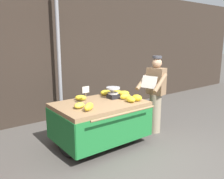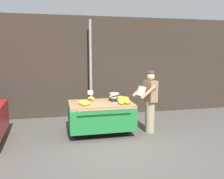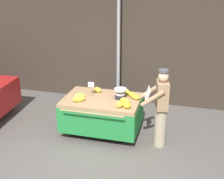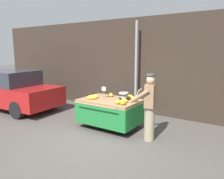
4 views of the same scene
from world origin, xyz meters
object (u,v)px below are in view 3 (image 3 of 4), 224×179
banana_bunch_5 (132,95)px  banana_bunch_8 (127,105)px  weighing_scale (120,94)px  banana_bunch_6 (135,97)px  banana_cart (102,107)px  banana_bunch_0 (120,104)px  banana_bunch_3 (98,90)px  street_pole (118,48)px  banana_bunch_4 (125,100)px  price_sign (91,86)px  banana_bunch_2 (125,91)px  banana_bunch_1 (79,99)px  vendor_person (161,108)px  banana_bunch_7 (80,96)px

banana_bunch_5 → banana_bunch_8: bearing=-88.9°
weighing_scale → banana_bunch_6: 0.34m
banana_cart → banana_bunch_0: (0.49, -0.34, 0.28)m
banana_bunch_5 → banana_bunch_3: bearing=172.8°
street_pole → banana_bunch_3: 1.51m
banana_cart → banana_bunch_4: banana_bunch_4 is taller
price_sign → banana_bunch_2: bearing=26.2°
banana_bunch_2 → banana_bunch_5: (0.19, -0.16, -0.00)m
weighing_scale → banana_bunch_5: 0.29m
banana_bunch_4 → banana_bunch_3: bearing=148.2°
banana_bunch_2 → banana_bunch_8: (0.20, -0.76, 0.01)m
banana_bunch_3 → banana_bunch_8: 1.11m
banana_cart → banana_bunch_6: bearing=12.1°
banana_bunch_8 → weighing_scale: bearing=118.4°
banana_bunch_1 → vendor_person: bearing=3.1°
weighing_scale → banana_bunch_8: (0.24, -0.45, -0.05)m
banana_bunch_3 → banana_bunch_5: size_ratio=0.92×
weighing_scale → banana_bunch_3: 0.67m
banana_bunch_2 → banana_bunch_3: (-0.65, -0.05, -0.00)m
banana_bunch_2 → banana_bunch_7: banana_bunch_2 is taller
banana_bunch_4 → weighing_scale: bearing=125.2°
street_pole → vendor_person: 2.46m
banana_bunch_6 → banana_bunch_5: bearing=135.4°
banana_bunch_5 → banana_bunch_2: bearing=140.6°
banana_bunch_2 → banana_bunch_5: 0.25m
banana_cart → weighing_scale: (0.40, 0.10, 0.34)m
banana_cart → banana_bunch_8: size_ratio=8.52×
banana_bunch_1 → banana_bunch_3: banana_bunch_1 is taller
weighing_scale → banana_bunch_0: (0.09, -0.44, -0.06)m
banana_bunch_6 → banana_bunch_0: bearing=-116.2°
banana_bunch_1 → banana_bunch_2: bearing=39.3°
banana_bunch_4 → banana_bunch_1: bearing=-168.9°
banana_cart → banana_bunch_5: bearing=21.8°
banana_bunch_5 → banana_cart: bearing=-158.2°
banana_bunch_1 → banana_bunch_4: bearing=11.1°
street_pole → banana_bunch_5: 1.73m
banana_cart → banana_bunch_1: 0.60m
banana_bunch_4 → price_sign: bearing=168.1°
banana_bunch_1 → banana_bunch_6: banana_bunch_1 is taller
banana_bunch_3 → banana_bunch_6: 0.97m
vendor_person → banana_bunch_4: bearing=172.9°
street_pole → banana_bunch_1: bearing=-101.3°
banana_cart → banana_bunch_4: 0.63m
price_sign → banana_bunch_8: bearing=-24.2°
banana_bunch_5 → banana_bunch_7: bearing=-163.2°
price_sign → banana_bunch_0: (0.76, -0.40, -0.19)m
street_pole → banana_bunch_5: bearing=-64.7°
banana_bunch_2 → banana_bunch_8: bearing=-75.0°
banana_bunch_6 → banana_bunch_1: bearing=-158.5°
banana_bunch_3 → vendor_person: size_ratio=0.14×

